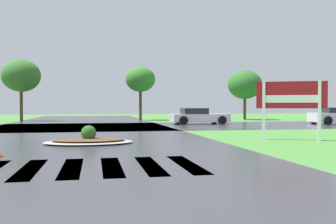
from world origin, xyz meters
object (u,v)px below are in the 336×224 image
at_px(estate_billboard, 291,98).
at_px(car_silver_hatch, 198,117).
at_px(median_island, 89,140).
at_px(car_white_sedan, 336,116).

bearing_deg(estate_billboard, car_silver_hatch, -63.47).
distance_m(estate_billboard, median_island, 8.31).
height_order(estate_billboard, median_island, estate_billboard).
xyz_separation_m(car_white_sedan, car_silver_hatch, (-10.35, 2.16, -0.04)).
bearing_deg(car_white_sedan, median_island, -148.67).
bearing_deg(estate_billboard, car_white_sedan, -105.48).
relative_size(estate_billboard, car_silver_hatch, 0.58).
bearing_deg(median_island, estate_billboard, -1.34).
xyz_separation_m(estate_billboard, car_silver_hatch, (-0.06, 13.69, -1.14)).
bearing_deg(car_silver_hatch, median_island, -120.99).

